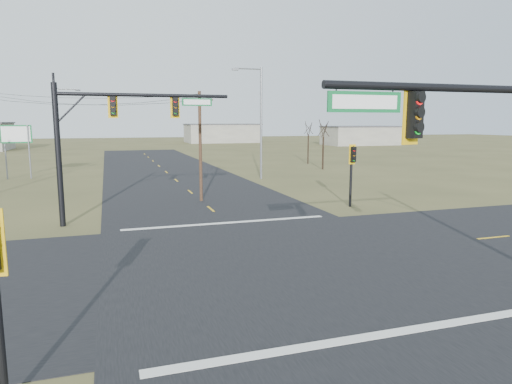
% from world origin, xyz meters
% --- Properties ---
extents(ground, '(320.00, 320.00, 0.00)m').
position_xyz_m(ground, '(0.00, 0.00, 0.00)').
color(ground, brown).
rests_on(ground, ground).
extents(road_ew, '(160.00, 14.00, 0.02)m').
position_xyz_m(road_ew, '(0.00, 0.00, 0.01)').
color(road_ew, black).
rests_on(road_ew, ground).
extents(road_ns, '(14.00, 160.00, 0.02)m').
position_xyz_m(road_ns, '(0.00, 0.00, 0.01)').
color(road_ns, black).
rests_on(road_ns, ground).
extents(stop_bar_near, '(12.00, 0.40, 0.01)m').
position_xyz_m(stop_bar_near, '(0.00, -7.50, 0.03)').
color(stop_bar_near, silver).
rests_on(stop_bar_near, road_ns).
extents(stop_bar_far, '(12.00, 0.40, 0.01)m').
position_xyz_m(stop_bar_far, '(0.00, 7.50, 0.03)').
color(stop_bar_far, silver).
rests_on(stop_bar_far, road_ns).
extents(mast_arm_far, '(9.81, 0.42, 7.95)m').
position_xyz_m(mast_arm_far, '(-6.25, 9.67, 5.69)').
color(mast_arm_far, black).
rests_on(mast_arm_far, ground).
extents(pedestal_signal_ne, '(0.63, 0.55, 4.34)m').
position_xyz_m(pedestal_signal_ne, '(9.43, 9.81, 3.18)').
color(pedestal_signal_ne, black).
rests_on(pedestal_signal_ne, ground).
extents(utility_pole_near, '(1.96, 0.23, 8.02)m').
position_xyz_m(utility_pole_near, '(0.03, 15.36, 4.22)').
color(utility_pole_near, '#4B3120').
rests_on(utility_pole_near, ground).
extents(highway_sign, '(2.94, 0.35, 5.52)m').
position_xyz_m(highway_sign, '(-15.23, 34.41, 3.94)').
color(highway_sign, slate).
rests_on(highway_sign, ground).
extents(streetlight_a, '(3.12, 0.30, 11.22)m').
position_xyz_m(streetlight_a, '(8.28, 26.58, 6.30)').
color(streetlight_a, slate).
rests_on(streetlight_a, ground).
extents(streetlight_c, '(2.74, 0.43, 9.77)m').
position_xyz_m(streetlight_c, '(-11.52, 40.31, 5.49)').
color(streetlight_c, slate).
rests_on(streetlight_c, ground).
extents(bare_tree_c, '(2.74, 2.74, 6.45)m').
position_xyz_m(bare_tree_c, '(18.86, 33.27, 5.06)').
color(bare_tree_c, black).
rests_on(bare_tree_c, ground).
extents(bare_tree_d, '(2.67, 2.67, 6.23)m').
position_xyz_m(bare_tree_d, '(20.37, 40.99, 5.02)').
color(bare_tree_d, black).
rests_on(bare_tree_d, ground).
extents(warehouse_mid, '(20.00, 12.00, 5.00)m').
position_xyz_m(warehouse_mid, '(25.00, 110.00, 2.50)').
color(warehouse_mid, '#A6A293').
rests_on(warehouse_mid, ground).
extents(warehouse_right, '(18.00, 10.00, 4.50)m').
position_xyz_m(warehouse_right, '(55.00, 85.00, 2.25)').
color(warehouse_right, '#A6A293').
rests_on(warehouse_right, ground).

